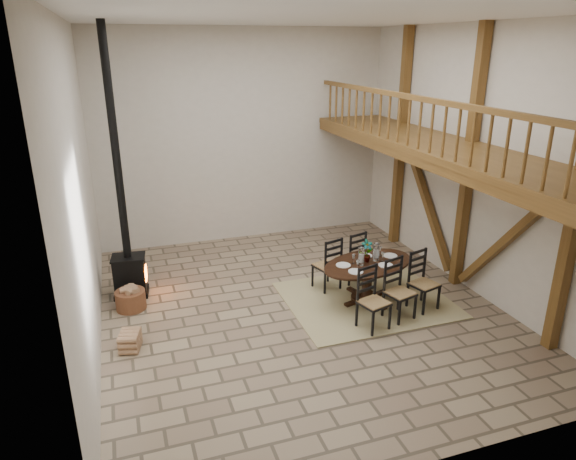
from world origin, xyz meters
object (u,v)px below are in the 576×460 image
object	(u,v)px
wood_stove	(126,241)
log_basket	(131,299)
log_stack	(130,341)
dining_table	(371,282)

from	to	relation	value
wood_stove	log_basket	world-z (taller)	wood_stove
wood_stove	log_stack	world-z (taller)	wood_stove
wood_stove	log_basket	distance (m)	1.10
log_basket	log_stack	size ratio (longest dim) A/B	1.13
dining_table	log_basket	size ratio (longest dim) A/B	4.41
dining_table	log_basket	distance (m)	4.47
dining_table	log_stack	distance (m)	4.39
wood_stove	log_basket	size ratio (longest dim) A/B	9.18
wood_stove	log_stack	xyz separation A→B (m)	(-0.12, -1.97, -0.98)
log_basket	log_stack	world-z (taller)	log_basket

